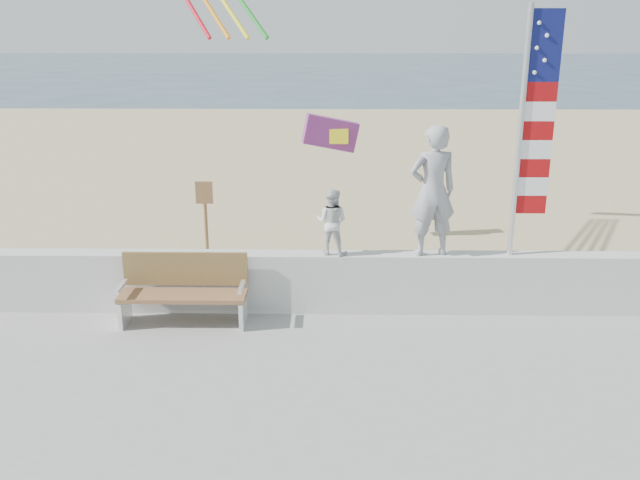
{
  "coord_description": "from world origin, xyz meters",
  "views": [
    {
      "loc": [
        0.34,
        -7.45,
        4.27
      ],
      "look_at": [
        0.2,
        1.8,
        1.35
      ],
      "focal_mm": 38.0,
      "sensor_mm": 36.0,
      "label": 1
    }
  ],
  "objects_px": {
    "bench": "(184,289)",
    "child": "(332,222)",
    "flag": "(530,123)",
    "adult": "(433,191)"
  },
  "relations": [
    {
      "from": "bench",
      "to": "flag",
      "type": "bearing_deg",
      "value": 5.35
    },
    {
      "from": "adult",
      "to": "flag",
      "type": "height_order",
      "value": "flag"
    },
    {
      "from": "bench",
      "to": "child",
      "type": "bearing_deg",
      "value": 12.13
    },
    {
      "from": "flag",
      "to": "adult",
      "type": "bearing_deg",
      "value": 179.99
    },
    {
      "from": "child",
      "to": "flag",
      "type": "xyz_separation_m",
      "value": [
        2.74,
        -0.0,
        1.43
      ]
    },
    {
      "from": "adult",
      "to": "child",
      "type": "distance_m",
      "value": 1.51
    },
    {
      "from": "child",
      "to": "bench",
      "type": "height_order",
      "value": "child"
    },
    {
      "from": "bench",
      "to": "flag",
      "type": "height_order",
      "value": "flag"
    },
    {
      "from": "bench",
      "to": "flag",
      "type": "distance_m",
      "value": 5.39
    },
    {
      "from": "child",
      "to": "flag",
      "type": "relative_size",
      "value": 0.28
    }
  ]
}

